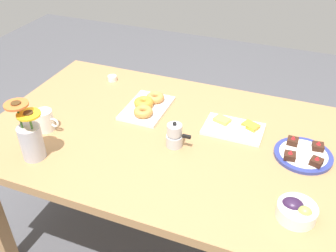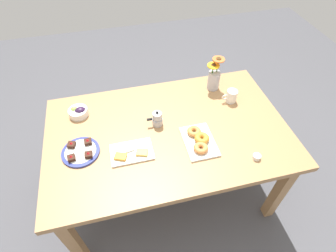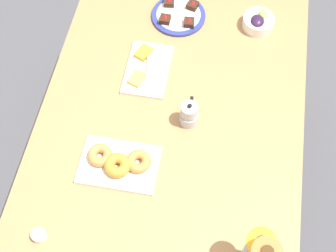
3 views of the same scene
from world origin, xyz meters
name	(u,v)px [view 1 (image 1 of 3)]	position (x,y,z in m)	size (l,w,h in m)	color
ground_plane	(168,242)	(0.00, 0.00, 0.00)	(6.00, 6.00, 0.00)	#4C4C51
dining_table	(168,149)	(0.00, 0.00, 0.65)	(1.60, 1.00, 0.74)	#A87A4C
coffee_mug	(45,120)	(-0.52, -0.17, 0.79)	(0.11, 0.08, 0.10)	white
grape_bowl	(296,211)	(0.57, -0.29, 0.77)	(0.13, 0.13, 0.07)	white
cheese_platter	(234,128)	(0.26, 0.13, 0.75)	(0.26, 0.17, 0.03)	white
croissant_platter	(147,106)	(-0.17, 0.15, 0.76)	(0.19, 0.28, 0.05)	white
jam_cup_honey	(112,78)	(-0.47, 0.35, 0.76)	(0.05, 0.05, 0.03)	white
dessert_plate	(303,154)	(0.57, 0.05, 0.75)	(0.23, 0.23, 0.05)	navy
flower_vase	(31,139)	(-0.44, -0.35, 0.83)	(0.13, 0.10, 0.26)	#B2B2BC
moka_pot	(175,136)	(0.06, -0.07, 0.79)	(0.11, 0.07, 0.12)	#B7B7BC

